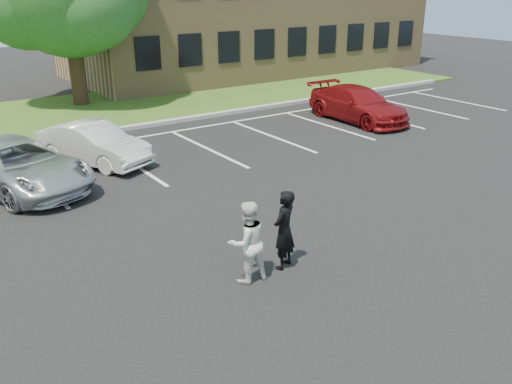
% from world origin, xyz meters
% --- Properties ---
extents(ground_plane, '(90.00, 90.00, 0.00)m').
position_xyz_m(ground_plane, '(0.00, 0.00, 0.00)').
color(ground_plane, black).
rests_on(ground_plane, ground).
extents(curb, '(40.00, 0.30, 0.15)m').
position_xyz_m(curb, '(0.00, 12.00, 0.07)').
color(curb, gray).
rests_on(curb, ground).
extents(grass_strip, '(44.00, 8.00, 0.08)m').
position_xyz_m(grass_strip, '(0.00, 16.00, 0.04)').
color(grass_strip, '#2E5117').
rests_on(grass_strip, ground).
extents(stall_lines, '(34.00, 5.36, 0.01)m').
position_xyz_m(stall_lines, '(1.40, 8.95, 0.01)').
color(stall_lines, silver).
rests_on(stall_lines, ground).
extents(office_building, '(22.40, 10.40, 8.30)m').
position_xyz_m(office_building, '(14.00, 21.99, 4.16)').
color(office_building, '#9C7E52').
rests_on(office_building, ground).
extents(man_black_suit, '(0.72, 0.61, 1.66)m').
position_xyz_m(man_black_suit, '(-0.11, -0.14, 0.83)').
color(man_black_suit, black).
rests_on(man_black_suit, ground).
extents(man_white_shirt, '(0.85, 0.68, 1.65)m').
position_xyz_m(man_white_shirt, '(-1.01, -0.16, 0.82)').
color(man_white_shirt, silver).
rests_on(man_white_shirt, ground).
extents(car_silver_minivan, '(3.69, 5.43, 1.38)m').
position_xyz_m(car_silver_minivan, '(-3.45, 7.62, 0.69)').
color(car_silver_minivan, '#B3B6BB').
rests_on(car_silver_minivan, ground).
extents(car_white_sedan, '(2.86, 4.17, 1.30)m').
position_xyz_m(car_white_sedan, '(-0.96, 8.62, 0.65)').
color(car_white_sedan, silver).
rests_on(car_white_sedan, ground).
extents(car_red_compact, '(2.07, 4.84, 1.39)m').
position_xyz_m(car_red_compact, '(9.97, 7.93, 0.69)').
color(car_red_compact, maroon).
rests_on(car_red_compact, ground).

